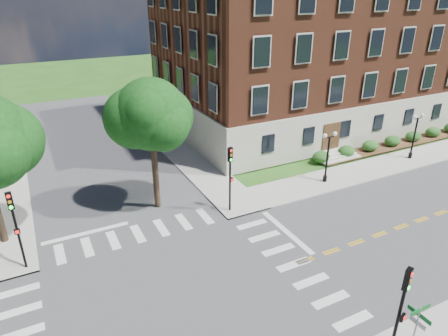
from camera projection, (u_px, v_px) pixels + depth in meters
name	position (u px, v px, depth m)	size (l,w,h in m)	color
ground	(177.00, 306.00, 20.18)	(160.00, 160.00, 0.00)	#255317
road_ew	(177.00, 306.00, 20.18)	(90.00, 12.00, 0.01)	#3D3D3F
road_ns	(177.00, 305.00, 20.18)	(12.00, 90.00, 0.01)	#3D3D3F
sidewalk_ne	(269.00, 151.00, 38.96)	(34.00, 34.00, 0.12)	#9E9B93
crosswalk_east	(294.00, 265.00, 23.15)	(2.20, 10.20, 0.02)	silver
stop_bar_east	(287.00, 232.00, 26.24)	(0.40, 5.50, 0.00)	silver
main_building	(305.00, 49.00, 44.44)	(30.60, 22.40, 16.50)	#B4B09F
shrub_row	(391.00, 147.00, 40.06)	(18.00, 2.00, 1.30)	#28521B
tree_d	(151.00, 115.00, 26.35)	(4.87, 4.87, 9.34)	black
traffic_signal_se	(402.00, 304.00, 15.89)	(0.38, 0.45, 4.80)	black
traffic_signal_ne	(230.00, 171.00, 27.30)	(0.38, 0.45, 4.80)	black
traffic_signal_nw	(15.00, 221.00, 21.51)	(0.34, 0.38, 4.80)	black
twin_lamp_west	(328.00, 154.00, 31.78)	(1.36, 0.36, 4.23)	black
twin_lamp_east	(415.00, 134.00, 36.25)	(1.36, 0.36, 4.23)	black
street_sign_pole	(417.00, 325.00, 16.03)	(1.10, 1.10, 3.10)	gray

